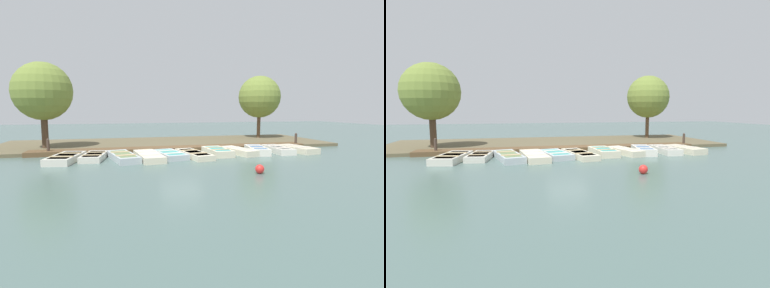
# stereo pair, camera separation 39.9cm
# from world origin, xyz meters

# --- Properties ---
(ground_plane) EXTENTS (80.00, 80.00, 0.00)m
(ground_plane) POSITION_xyz_m (0.00, 0.00, 0.00)
(ground_plane) COLOR #4C6660
(shore_bank) EXTENTS (8.00, 24.00, 0.21)m
(shore_bank) POSITION_xyz_m (-5.00, 0.00, 0.10)
(shore_bank) COLOR brown
(shore_bank) RESTS_ON ground_plane
(dock_walkway) EXTENTS (1.32, 17.86, 0.28)m
(dock_walkway) POSITION_xyz_m (-1.41, 0.00, 0.14)
(dock_walkway) COLOR brown
(dock_walkway) RESTS_ON ground_plane
(rowboat_0) EXTENTS (3.23, 1.84, 0.36)m
(rowboat_0) POSITION_xyz_m (0.99, -6.40, 0.18)
(rowboat_0) COLOR beige
(rowboat_0) RESTS_ON ground_plane
(rowboat_1) EXTENTS (2.77, 1.43, 0.34)m
(rowboat_1) POSITION_xyz_m (0.71, -5.01, 0.16)
(rowboat_1) COLOR beige
(rowboat_1) RESTS_ON ground_plane
(rowboat_2) EXTENTS (3.55, 1.79, 0.36)m
(rowboat_2) POSITION_xyz_m (1.25, -3.50, 0.18)
(rowboat_2) COLOR #B2BCC1
(rowboat_2) RESTS_ON ground_plane
(rowboat_3) EXTENTS (3.45, 1.48, 0.36)m
(rowboat_3) POSITION_xyz_m (1.41, -2.14, 0.18)
(rowboat_3) COLOR beige
(rowboat_3) RESTS_ON ground_plane
(rowboat_4) EXTENTS (3.05, 1.71, 0.33)m
(rowboat_4) POSITION_xyz_m (0.99, -0.90, 0.16)
(rowboat_4) COLOR #B2BCC1
(rowboat_4) RESTS_ON ground_plane
(rowboat_5) EXTENTS (3.51, 1.58, 0.33)m
(rowboat_5) POSITION_xyz_m (1.26, 0.43, 0.16)
(rowboat_5) COLOR beige
(rowboat_5) RESTS_ON ground_plane
(rowboat_6) EXTENTS (2.71, 1.21, 0.41)m
(rowboat_6) POSITION_xyz_m (0.84, 1.99, 0.20)
(rowboat_6) COLOR beige
(rowboat_6) RESTS_ON ground_plane
(rowboat_7) EXTENTS (3.00, 1.59, 0.37)m
(rowboat_7) POSITION_xyz_m (0.81, 3.36, 0.18)
(rowboat_7) COLOR beige
(rowboat_7) RESTS_ON ground_plane
(rowboat_8) EXTENTS (2.83, 1.56, 0.43)m
(rowboat_8) POSITION_xyz_m (0.83, 4.56, 0.21)
(rowboat_8) COLOR silver
(rowboat_8) RESTS_ON ground_plane
(rowboat_9) EXTENTS (2.85, 1.13, 0.38)m
(rowboat_9) POSITION_xyz_m (0.81, 6.01, 0.19)
(rowboat_9) COLOR silver
(rowboat_9) RESTS_ON ground_plane
(rowboat_10) EXTENTS (2.88, 1.65, 0.38)m
(rowboat_10) POSITION_xyz_m (0.91, 7.31, 0.19)
(rowboat_10) COLOR beige
(rowboat_10) RESTS_ON ground_plane
(mooring_post_near) EXTENTS (0.17, 0.17, 1.01)m
(mooring_post_near) POSITION_xyz_m (-1.32, -7.69, 0.51)
(mooring_post_near) COLOR #47382D
(mooring_post_near) RESTS_ON ground_plane
(mooring_post_far) EXTENTS (0.17, 0.17, 1.01)m
(mooring_post_far) POSITION_xyz_m (-1.32, 8.67, 0.51)
(mooring_post_far) COLOR #47382D
(mooring_post_far) RESTS_ON ground_plane
(buoy) EXTENTS (0.39, 0.39, 0.39)m
(buoy) POSITION_xyz_m (6.17, 2.03, 0.19)
(buoy) COLOR red
(buoy) RESTS_ON ground_plane
(park_tree_far_left) EXTENTS (3.67, 3.67, 5.67)m
(park_tree_far_left) POSITION_xyz_m (-3.43, -8.27, 3.81)
(park_tree_far_left) COLOR #4C3828
(park_tree_far_left) RESTS_ON ground_plane
(park_tree_left) EXTENTS (3.60, 3.60, 5.55)m
(park_tree_left) POSITION_xyz_m (-6.46, 8.33, 3.74)
(park_tree_left) COLOR brown
(park_tree_left) RESTS_ON ground_plane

